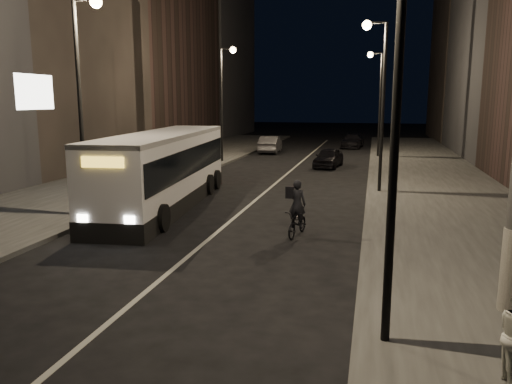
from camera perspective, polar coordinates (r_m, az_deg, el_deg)
The scene contains 14 objects.
ground at distance 14.78m, azimuth -8.28°, elevation -7.74°, with size 180.00×180.00×0.00m, color black.
sidewalk_right at distance 27.60m, azimuth 19.88°, elevation 0.44°, with size 7.00×70.00×0.16m, color #31312F.
sidewalk_left at distance 30.66m, azimuth -13.52°, elevation 1.73°, with size 7.00×70.00×0.16m, color #31312F.
building_row_left at distance 47.08m, azimuth -14.39°, elevation 17.99°, with size 8.00×61.00×22.00m, color black.
streetlight_right_near at distance 9.06m, azimuth 14.30°, elevation 15.02°, with size 1.20×0.44×8.12m.
streetlight_right_mid at distance 25.04m, azimuth 13.79°, elevation 11.95°, with size 1.20×0.44×8.12m.
streetlight_right_far at distance 41.04m, azimuth 13.68°, elevation 11.27°, with size 1.20×0.44×8.12m.
streetlight_left_near at distance 20.06m, azimuth -18.98°, elevation 12.12°, with size 1.20×0.44×8.12m.
streetlight_left_far at distance 36.60m, azimuth -3.59°, elevation 11.67°, with size 1.20×0.44×8.12m.
city_bus at distance 21.96m, azimuth -10.45°, elevation 2.86°, with size 3.63×12.08×3.21m.
cyclist_on_bicycle at distance 17.02m, azimuth 4.76°, elevation -2.91°, with size 0.88×1.80×1.98m.
car_near at distance 34.84m, azimuth 8.29°, elevation 3.91°, with size 1.57×3.91×1.33m, color black.
car_mid at distance 43.97m, azimuth 1.64°, elevation 5.46°, with size 1.57×4.49×1.48m, color #3E3E41.
car_far at distance 49.59m, azimuth 10.98°, elevation 5.75°, with size 1.86×4.57×1.33m, color black.
Camera 1 is at (5.24, -13.03, 4.60)m, focal length 35.00 mm.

